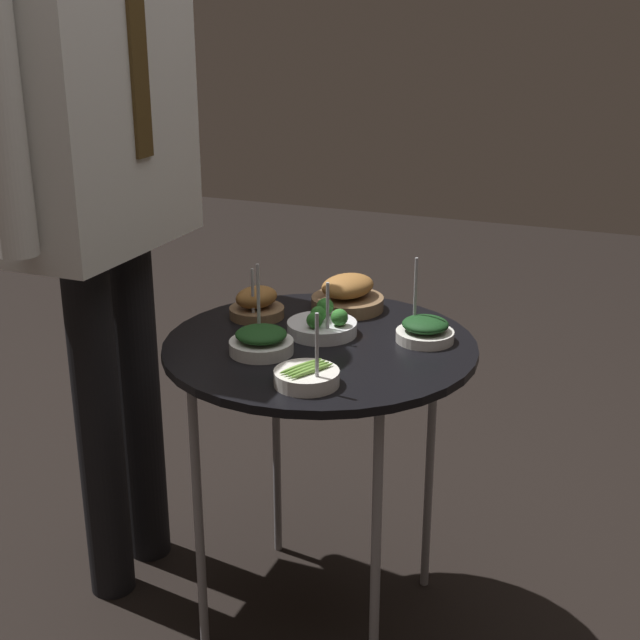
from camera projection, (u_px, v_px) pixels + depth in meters
name	position (u px, v px, depth m)	size (l,w,h in m)	color
ground_plane	(320.00, 612.00, 2.10)	(8.00, 8.00, 0.00)	black
serving_cart	(320.00, 364.00, 1.88)	(0.66, 0.66, 0.68)	black
bowl_broccoli_far_rim	(323.00, 325.00, 1.90)	(0.15, 0.15, 0.13)	silver
bowl_spinach_mid_right	(261.00, 341.00, 1.80)	(0.13, 0.13, 0.18)	white
bowl_asparagus_center	(307.00, 377.00, 1.66)	(0.12, 0.12, 0.15)	silver
bowl_roast_front_right	(257.00, 304.00, 2.01)	(0.13, 0.12, 0.12)	brown
bowl_roast_front_left	(348.00, 295.00, 2.05)	(0.17, 0.17, 0.08)	brown
bowl_spinach_mid_left	(425.00, 330.00, 1.87)	(0.12, 0.12, 0.17)	silver
waiter_figure	(96.00, 138.00, 1.89)	(0.63, 0.24, 1.71)	black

